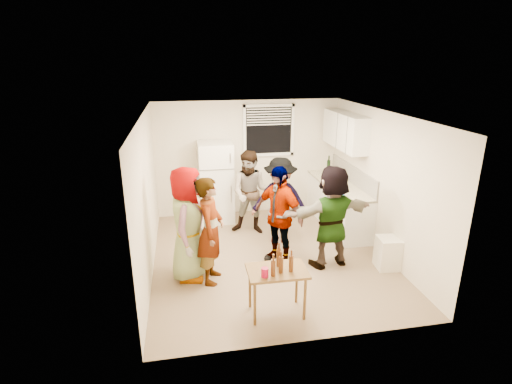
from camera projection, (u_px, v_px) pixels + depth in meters
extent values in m
cube|color=white|center=(216.00, 182.00, 8.41)|extent=(0.70, 0.70, 1.70)
cube|color=white|center=(338.00, 205.00, 8.29)|extent=(0.60, 2.20, 0.86)
cube|color=beige|center=(339.00, 185.00, 8.15)|extent=(0.64, 2.22, 0.04)
cube|color=beige|center=(353.00, 174.00, 8.13)|extent=(0.03, 2.20, 0.36)
cube|color=white|center=(345.00, 131.00, 8.01)|extent=(0.34, 1.60, 0.70)
cylinder|color=white|center=(338.00, 184.00, 8.12)|extent=(0.12, 0.12, 0.26)
cylinder|color=black|center=(328.00, 173.00, 8.87)|extent=(0.08, 0.08, 0.30)
cylinder|color=#47230C|center=(344.00, 192.00, 7.66)|extent=(0.06, 0.06, 0.23)
cylinder|color=blue|center=(342.00, 197.00, 7.35)|extent=(0.09, 0.09, 0.11)
cube|color=gold|center=(343.00, 175.00, 8.47)|extent=(0.02, 0.20, 0.16)
cube|color=white|center=(388.00, 254.00, 6.62)|extent=(0.40, 0.40, 0.54)
cylinder|color=#47230C|center=(279.00, 266.00, 5.40)|extent=(0.07, 0.07, 0.25)
cylinder|color=maroon|center=(265.00, 277.00, 5.13)|extent=(0.09, 0.09, 0.13)
imported|color=gray|center=(191.00, 276.00, 6.43)|extent=(1.99, 1.33, 0.58)
imported|color=#141933|center=(213.00, 279.00, 6.34)|extent=(1.79, 1.00, 0.41)
imported|color=#503528|center=(251.00, 232.00, 8.06)|extent=(1.34, 1.85, 0.63)
imported|color=#3C3C41|center=(279.00, 241.00, 7.67)|extent=(1.51, 1.89, 0.61)
imported|color=black|center=(277.00, 260.00, 6.93)|extent=(1.96, 1.80, 0.41)
imported|color=#F19255|center=(328.00, 264.00, 6.81)|extent=(1.88, 1.98, 0.51)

